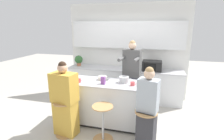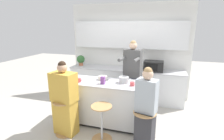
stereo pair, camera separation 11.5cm
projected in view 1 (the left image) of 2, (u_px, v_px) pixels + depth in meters
The scene contains 18 objects.
ground_plane at pixel (111, 123), 3.83m from camera, with size 16.00×16.00×0.00m, color #B2ADA3.
wall_back at pixel (127, 45), 5.07m from camera, with size 3.47×0.22×2.70m.
back_counter at pixel (124, 83), 5.06m from camera, with size 3.22×0.63×0.90m.
kitchen_island at pixel (111, 103), 3.71m from camera, with size 1.92×0.67×0.94m.
bar_stool_leftmost at pixel (64, 116), 3.36m from camera, with size 0.38×0.38×0.69m.
bar_stool_center at pixel (103, 121), 3.18m from camera, with size 0.38×0.38×0.69m.
bar_stool_rightmost at pixel (145, 128), 2.98m from camera, with size 0.38×0.38×0.69m.
person_cooking at pixel (131, 78), 4.14m from camera, with size 0.46×0.61×1.76m.
person_wrapped_blanket at pixel (65, 101), 3.31m from camera, with size 0.51×0.36×1.46m.
person_seated_near at pixel (147, 112), 2.93m from camera, with size 0.37×0.33×1.45m.
cooking_pot at pixel (124, 80), 3.58m from camera, with size 0.30×0.21×0.13m.
fruit_bowl at pixel (102, 78), 3.78m from camera, with size 0.20×0.20×0.08m.
coffee_cup_near at pixel (133, 84), 3.40m from camera, with size 0.12×0.09×0.08m.
coffee_cup_far at pixel (79, 80), 3.60m from camera, with size 0.11×0.08×0.09m.
banana_bunch at pixel (144, 84), 3.44m from camera, with size 0.14×0.10×0.04m.
juice_carton at pixel (103, 80), 3.49m from camera, with size 0.08×0.08×0.17m.
microwave at pixel (152, 66), 4.69m from camera, with size 0.51×0.38×0.27m.
potted_plant at pixel (79, 60), 5.25m from camera, with size 0.24×0.24×0.31m.
Camera 1 is at (0.89, -3.31, 2.08)m, focal length 28.00 mm.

